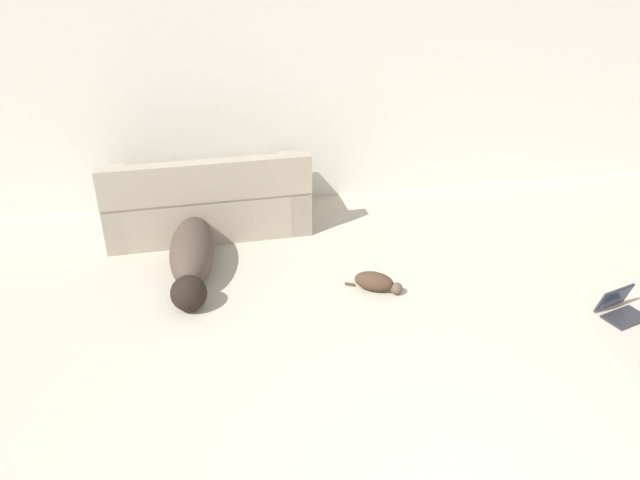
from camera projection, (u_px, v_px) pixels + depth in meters
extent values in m
cube|color=silver|center=(329.00, 81.00, 6.19)|extent=(7.66, 0.06, 2.46)
cube|color=tan|center=(208.00, 207.00, 5.96)|extent=(1.90, 0.85, 0.44)
cube|color=tan|center=(207.00, 181.00, 5.49)|extent=(1.87, 0.23, 0.36)
cube|color=tan|center=(294.00, 192.00, 6.09)|extent=(0.23, 0.77, 0.58)
cube|color=tan|center=(117.00, 208.00, 5.77)|extent=(0.23, 0.77, 0.58)
ellipsoid|color=#4C3D33|center=(192.00, 250.00, 5.28)|extent=(0.42, 1.08, 0.37)
sphere|color=black|center=(189.00, 293.00, 4.78)|extent=(0.30, 0.30, 0.28)
cylinder|color=#4C3D33|center=(198.00, 231.00, 5.94)|extent=(0.06, 0.27, 0.04)
ellipsoid|color=#473323|center=(374.00, 281.00, 5.04)|extent=(0.36, 0.29, 0.16)
sphere|color=brown|center=(397.00, 289.00, 5.00)|extent=(0.13, 0.13, 0.10)
cylinder|color=#473323|center=(350.00, 284.00, 5.13)|extent=(0.08, 0.06, 0.02)
cube|color=#2D2D33|center=(625.00, 318.00, 4.72)|extent=(0.36, 0.29, 0.02)
cube|color=#2D2D33|center=(614.00, 298.00, 4.77)|extent=(0.33, 0.17, 0.20)
cube|color=#23334C|center=(615.00, 298.00, 4.77)|extent=(0.30, 0.15, 0.17)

